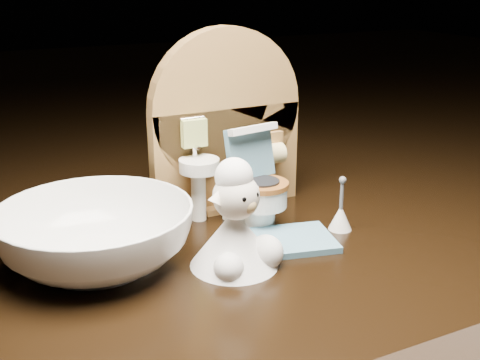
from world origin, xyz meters
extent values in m
cube|color=black|center=(0.00, 0.00, -0.05)|extent=(2.50, 2.50, 0.10)
cube|color=olive|center=(0.00, 0.07, 0.04)|extent=(0.13, 0.02, 0.09)
cylinder|color=olive|center=(0.00, 0.07, 0.09)|extent=(0.13, 0.02, 0.13)
cube|color=olive|center=(0.00, 0.07, 0.00)|extent=(0.05, 0.04, 0.01)
cylinder|color=white|center=(-0.03, 0.05, 0.02)|extent=(0.01, 0.01, 0.04)
cylinder|color=white|center=(-0.03, 0.04, 0.05)|extent=(0.03, 0.03, 0.01)
cylinder|color=silver|center=(-0.03, 0.05, 0.06)|extent=(0.00, 0.00, 0.01)
cube|color=#B0BE63|center=(-0.03, 0.05, 0.07)|extent=(0.02, 0.01, 0.02)
cube|color=olive|center=(0.04, 0.06, 0.05)|extent=(0.02, 0.01, 0.02)
cylinder|color=#F9E596|center=(0.04, 0.05, 0.05)|extent=(0.02, 0.02, 0.02)
cylinder|color=white|center=(0.00, 0.01, 0.01)|extent=(0.02, 0.02, 0.02)
cylinder|color=white|center=(0.01, 0.01, 0.03)|extent=(0.04, 0.04, 0.02)
cylinder|color=brown|center=(0.01, 0.01, 0.04)|extent=(0.04, 0.04, 0.00)
cube|color=white|center=(0.00, 0.03, 0.02)|extent=(0.03, 0.02, 0.05)
cube|color=teal|center=(0.00, 0.03, 0.06)|extent=(0.04, 0.02, 0.04)
cube|color=white|center=(0.00, 0.02, 0.08)|extent=(0.04, 0.01, 0.01)
cylinder|color=#ADBB47|center=(0.01, 0.04, 0.05)|extent=(0.01, 0.01, 0.01)
cube|color=teal|center=(0.01, -0.03, 0.00)|extent=(0.07, 0.06, 0.00)
cone|color=white|center=(0.06, -0.02, 0.01)|extent=(0.02, 0.02, 0.02)
cylinder|color=#59595B|center=(0.06, -0.02, 0.03)|extent=(0.00, 0.00, 0.02)
sphere|color=#59595B|center=(0.06, -0.02, 0.04)|extent=(0.01, 0.01, 0.01)
cone|color=white|center=(-0.04, -0.04, 0.02)|extent=(0.06, 0.06, 0.04)
sphere|color=white|center=(-0.02, -0.05, 0.01)|extent=(0.02, 0.02, 0.02)
sphere|color=white|center=(-0.05, -0.05, 0.01)|extent=(0.02, 0.02, 0.02)
sphere|color=white|center=(-0.04, -0.04, 0.05)|extent=(0.03, 0.03, 0.03)
sphere|color=tan|center=(-0.04, -0.05, 0.05)|extent=(0.01, 0.01, 0.01)
sphere|color=white|center=(-0.04, -0.04, 0.06)|extent=(0.03, 0.03, 0.03)
cone|color=white|center=(-0.06, -0.04, 0.05)|extent=(0.02, 0.01, 0.01)
cone|color=white|center=(-0.03, -0.03, 0.05)|extent=(0.02, 0.01, 0.01)
sphere|color=black|center=(-0.04, -0.05, 0.05)|extent=(0.00, 0.00, 0.00)
sphere|color=black|center=(-0.03, -0.05, 0.05)|extent=(0.00, 0.00, 0.00)
imported|color=white|center=(-0.13, 0.01, 0.02)|extent=(0.17, 0.17, 0.04)
camera|label=1|loc=(-0.20, -0.37, 0.19)|focal=45.00mm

